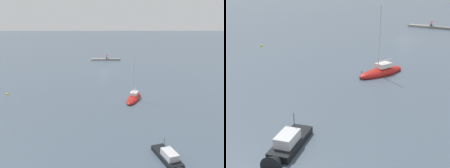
% 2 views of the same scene
% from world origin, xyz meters
% --- Properties ---
extents(ground_plane, '(500.00, 500.00, 0.00)m').
position_xyz_m(ground_plane, '(0.00, 0.00, 0.00)').
color(ground_plane, '#475666').
extents(seawall_pier, '(10.88, 1.97, 0.54)m').
position_xyz_m(seawall_pier, '(0.00, -17.30, 0.27)').
color(seawall_pier, slate).
rests_on(seawall_pier, ground_plane).
extents(person_seated_grey_left, '(0.47, 0.65, 0.73)m').
position_xyz_m(person_seated_grey_left, '(-0.32, -17.30, 0.80)').
color(person_seated_grey_left, '#1E2333').
rests_on(person_seated_grey_left, seawall_pier).
extents(umbrella_open_red, '(1.29, 1.29, 1.28)m').
position_xyz_m(umbrella_open_red, '(-0.34, -17.30, 1.66)').
color(umbrella_open_red, black).
rests_on(umbrella_open_red, seawall_pier).
extents(sailboat_red_far, '(4.29, 7.32, 8.74)m').
position_xyz_m(sailboat_red_far, '(-6.28, 24.91, 0.34)').
color(sailboat_red_far, red).
rests_on(sailboat_red_far, ground_plane).
extents(motorboat_black_mid, '(2.92, 5.20, 2.79)m').
position_xyz_m(motorboat_black_mid, '(-8.27, 44.00, 0.30)').
color(motorboat_black_mid, black).
rests_on(motorboat_black_mid, ground_plane).
extents(mooring_buoy_mid, '(0.48, 0.48, 0.48)m').
position_xyz_m(mooring_buoy_mid, '(18.99, 21.94, 0.08)').
color(mooring_buoy_mid, yellow).
rests_on(mooring_buoy_mid, ground_plane).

